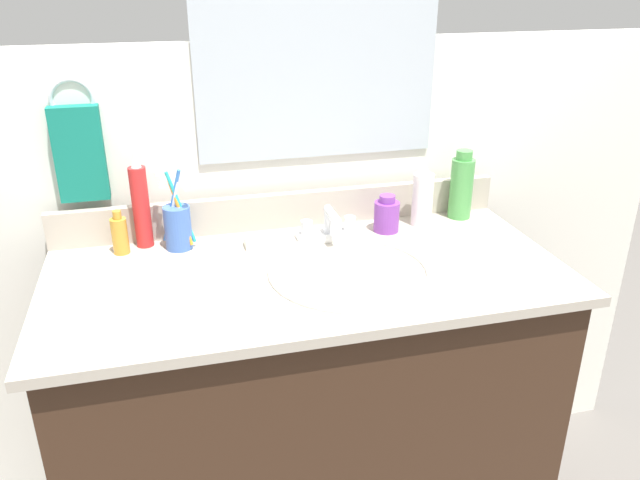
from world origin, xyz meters
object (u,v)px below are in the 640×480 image
at_px(hand_towel, 80,154).
at_px(soap_bar, 258,242).
at_px(faucet, 329,227).
at_px(bottle_lotion_white, 423,197).
at_px(cup_blue_plastic, 178,225).
at_px(bottle_toner_green, 461,186).
at_px(bottle_cream_purple, 387,215).
at_px(bottle_spray_red, 141,205).
at_px(bottle_oil_amber, 120,235).

relative_size(hand_towel, soap_bar, 3.44).
xyz_separation_m(faucet, soap_bar, (-0.18, -0.01, -0.02)).
distance_m(bottle_lotion_white, cup_blue_plastic, 0.61).
bearing_deg(soap_bar, faucet, 2.60).
bearing_deg(cup_blue_plastic, faucet, -4.85).
xyz_separation_m(hand_towel, cup_blue_plastic, (0.20, -0.09, -0.16)).
height_order(bottle_lotion_white, cup_blue_plastic, cup_blue_plastic).
relative_size(cup_blue_plastic, soap_bar, 3.08).
height_order(hand_towel, cup_blue_plastic, hand_towel).
bearing_deg(bottle_toner_green, cup_blue_plastic, -178.54).
bearing_deg(bottle_cream_purple, faucet, -177.21).
height_order(bottle_spray_red, bottle_toner_green, bottle_spray_red).
distance_m(faucet, bottle_spray_red, 0.45).
distance_m(faucet, bottle_lotion_white, 0.26).
bearing_deg(bottle_toner_green, bottle_lotion_white, -168.86).
height_order(faucet, bottle_cream_purple, bottle_cream_purple).
bearing_deg(soap_bar, bottle_spray_red, 164.20).
bearing_deg(bottle_spray_red, bottle_oil_amber, -150.48).
bearing_deg(bottle_toner_green, hand_towel, 175.63).
relative_size(hand_towel, faucet, 1.38).
height_order(hand_towel, faucet, hand_towel).
bearing_deg(bottle_cream_purple, bottle_toner_green, 10.72).
distance_m(bottle_toner_green, bottle_oil_amber, 0.87).
distance_m(hand_towel, bottle_cream_purple, 0.74).
xyz_separation_m(bottle_lotion_white, soap_bar, (-0.43, -0.03, -0.06)).
relative_size(bottle_oil_amber, cup_blue_plastic, 0.53).
height_order(bottle_toner_green, soap_bar, bottle_toner_green).
distance_m(bottle_oil_amber, bottle_cream_purple, 0.64).
bearing_deg(bottle_oil_amber, bottle_spray_red, 29.52).
distance_m(hand_towel, bottle_spray_red, 0.18).
bearing_deg(faucet, hand_towel, 167.89).
distance_m(hand_towel, cup_blue_plastic, 0.27).
bearing_deg(bottle_lotion_white, bottle_spray_red, 176.70).
relative_size(hand_towel, bottle_lotion_white, 1.35).
bearing_deg(bottle_spray_red, bottle_cream_purple, -5.66).
xyz_separation_m(bottle_lotion_white, cup_blue_plastic, (-0.61, 0.00, -0.02)).
height_order(bottle_oil_amber, soap_bar, bottle_oil_amber).
bearing_deg(cup_blue_plastic, hand_towel, 155.99).
xyz_separation_m(faucet, bottle_lotion_white, (0.25, 0.03, 0.05)).
relative_size(bottle_toner_green, soap_bar, 2.85).
height_order(faucet, soap_bar, faucet).
distance_m(bottle_toner_green, soap_bar, 0.56).
height_order(cup_blue_plastic, soap_bar, cup_blue_plastic).
relative_size(faucet, bottle_spray_red, 0.70).
bearing_deg(bottle_spray_red, soap_bar, -15.80).
xyz_separation_m(bottle_spray_red, bottle_oil_amber, (-0.05, -0.03, -0.06)).
distance_m(bottle_oil_amber, soap_bar, 0.32).
bearing_deg(faucet, bottle_lotion_white, 5.82).
relative_size(bottle_spray_red, bottle_toner_green, 1.26).
relative_size(hand_towel, cup_blue_plastic, 1.12).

